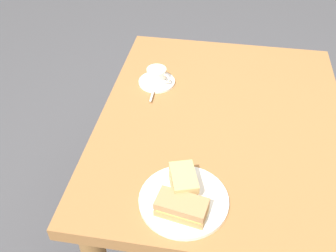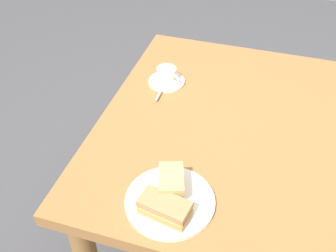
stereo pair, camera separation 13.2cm
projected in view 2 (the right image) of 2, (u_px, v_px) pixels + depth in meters
name	position (u px, v px, depth m)	size (l,w,h in m)	color
ground_plane	(211.00, 234.00, 1.86)	(6.00, 6.00, 0.00)	#47474C
dining_table	(222.00, 147.00, 1.47)	(1.11, 0.89, 0.71)	#9A6839
sandwich_plate	(170.00, 201.00, 1.12)	(0.26, 0.26, 0.01)	white
sandwich_front	(171.00, 183.00, 1.12)	(0.13, 0.10, 0.06)	tan
sandwich_back	(165.00, 208.00, 1.06)	(0.10, 0.15, 0.05)	tan
coffee_saucer	(167.00, 81.00, 1.58)	(0.15, 0.15, 0.01)	white
coffee_cup	(167.00, 74.00, 1.55)	(0.08, 0.10, 0.06)	white
spoon	(161.00, 90.00, 1.52)	(0.10, 0.02, 0.01)	silver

